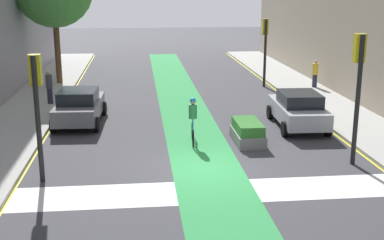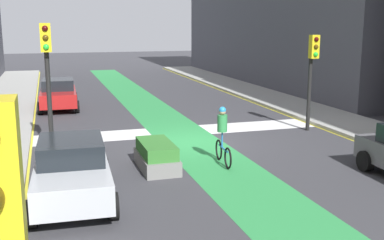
# 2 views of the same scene
# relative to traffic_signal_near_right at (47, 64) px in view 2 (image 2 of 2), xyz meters

# --- Properties ---
(ground_plane) EXTENTS (120.00, 120.00, 0.00)m
(ground_plane) POSITION_rel_traffic_signal_near_right_xyz_m (-5.22, -0.07, -3.13)
(ground_plane) COLOR #38383D
(bike_lane_paint) EXTENTS (2.40, 60.00, 0.01)m
(bike_lane_paint) POSITION_rel_traffic_signal_near_right_xyz_m (-5.10, -0.07, -3.13)
(bike_lane_paint) COLOR #2D8C47
(bike_lane_paint) RESTS_ON ground_plane
(crosswalk_band) EXTENTS (12.00, 1.80, 0.01)m
(crosswalk_band) POSITION_rel_traffic_signal_near_right_xyz_m (-5.22, -2.07, -3.13)
(crosswalk_band) COLOR silver
(crosswalk_band) RESTS_ON ground_plane
(sidewalk_left) EXTENTS (3.00, 60.00, 0.15)m
(sidewalk_left) POSITION_rel_traffic_signal_near_right_xyz_m (-12.72, -0.07, -3.05)
(sidewalk_left) COLOR #9E9E99
(sidewalk_left) RESTS_ON ground_plane
(curb_stripe_left) EXTENTS (0.16, 60.00, 0.01)m
(curb_stripe_left) POSITION_rel_traffic_signal_near_right_xyz_m (-11.22, -0.07, -3.12)
(curb_stripe_left) COLOR yellow
(curb_stripe_left) RESTS_ON ground_plane
(curb_stripe_right) EXTENTS (0.16, 60.00, 0.01)m
(curb_stripe_right) POSITION_rel_traffic_signal_near_right_xyz_m (0.78, -0.07, -3.12)
(curb_stripe_right) COLOR yellow
(curb_stripe_right) RESTS_ON ground_plane
(traffic_signal_near_right) EXTENTS (0.35, 0.52, 4.48)m
(traffic_signal_near_right) POSITION_rel_traffic_signal_near_right_xyz_m (0.00, 0.00, 0.00)
(traffic_signal_near_right) COLOR black
(traffic_signal_near_right) RESTS_ON ground_plane
(traffic_signal_near_left) EXTENTS (0.35, 0.52, 4.01)m
(traffic_signal_near_left) POSITION_rel_traffic_signal_near_right_xyz_m (-10.45, -0.52, -0.31)
(traffic_signal_near_left) COLOR black
(traffic_signal_near_left) RESTS_ON ground_plane
(car_silver_right_far) EXTENTS (2.18, 4.28, 1.57)m
(car_silver_right_far) POSITION_rel_traffic_signal_near_right_xyz_m (-0.45, 4.77, -2.33)
(car_silver_right_far) COLOR #B2B7BF
(car_silver_right_far) RESTS_ON ground_plane
(car_red_right_near) EXTENTS (2.12, 4.25, 1.57)m
(car_red_right_near) POSITION_rel_traffic_signal_near_right_xyz_m (-0.46, -9.14, -2.33)
(car_red_right_near) COLOR #A51919
(car_red_right_near) RESTS_ON ground_plane
(cyclist_in_lane) EXTENTS (0.32, 1.73, 1.86)m
(cyclist_in_lane) POSITION_rel_traffic_signal_near_right_xyz_m (-5.28, 2.84, -2.16)
(cyclist_in_lane) COLOR black
(cyclist_in_lane) RESTS_ON ground_plane
(median_planter) EXTENTS (1.06, 2.18, 0.85)m
(median_planter) POSITION_rel_traffic_signal_near_right_xyz_m (-3.10, 2.79, -2.73)
(median_planter) COLOR slate
(median_planter) RESTS_ON ground_plane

